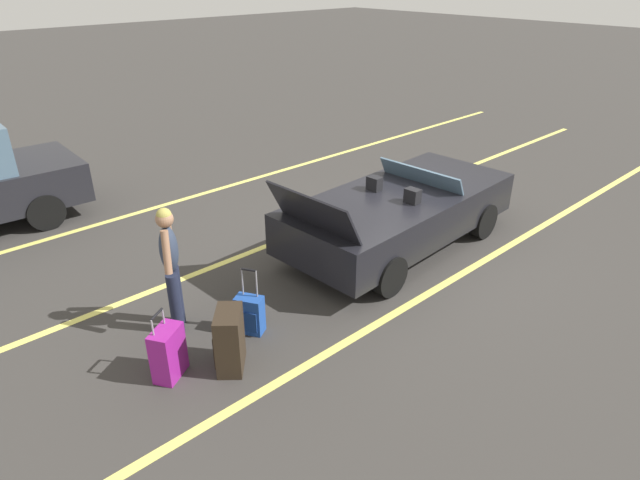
{
  "coord_description": "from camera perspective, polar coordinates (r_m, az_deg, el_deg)",
  "views": [
    {
      "loc": [
        -6.3,
        -5.01,
        4.14
      ],
      "look_at": [
        -1.8,
        -0.09,
        0.75
      ],
      "focal_mm": 30.47,
      "sensor_mm": 36.0,
      "label": 1
    }
  ],
  "objects": [
    {
      "name": "suitcase_small_carryon",
      "position": [
        6.87,
        -7.4,
        -7.76
      ],
      "size": [
        0.35,
        0.39,
        0.88
      ],
      "rotation": [
        0.0,
        0.0,
        3.68
      ],
      "color": "#1E479E",
      "rests_on": "ground_plane"
    },
    {
      "name": "suitcase_medium_bright",
      "position": [
        6.35,
        -15.66,
        -11.33
      ],
      "size": [
        0.47,
        0.41,
        0.83
      ],
      "rotation": [
        0.0,
        0.0,
        5.27
      ],
      "color": "#991E8C",
      "rests_on": "ground_plane"
    },
    {
      "name": "ground_plane",
      "position": [
        9.05,
        8.06,
        -0.57
      ],
      "size": [
        80.0,
        80.0,
        0.0
      ],
      "primitive_type": "plane",
      "color": "#383533"
    },
    {
      "name": "traveler_person",
      "position": [
        6.79,
        -15.41,
        -2.35
      ],
      "size": [
        0.4,
        0.55,
        1.65
      ],
      "rotation": [
        0.0,
        0.0,
        -0.58
      ],
      "color": "#1E2338",
      "rests_on": "ground_plane"
    },
    {
      "name": "suitcase_large_black",
      "position": [
        6.29,
        -9.49,
        -10.35
      ],
      "size": [
        0.53,
        0.55,
        0.74
      ],
      "rotation": [
        0.0,
        0.0,
        2.42
      ],
      "color": "#2D2319",
      "rests_on": "ground_plane"
    },
    {
      "name": "convertible_car",
      "position": [
        8.94,
        9.07,
        3.21
      ],
      "size": [
        4.28,
        1.99,
        1.51
      ],
      "rotation": [
        0.0,
        0.0,
        0.05
      ],
      "color": "black",
      "rests_on": "ground_plane"
    },
    {
      "name": "lot_line_far",
      "position": [
        11.85,
        -7.43,
        6.26
      ],
      "size": [
        18.0,
        0.12,
        0.01
      ],
      "primitive_type": "cube",
      "color": "#EAE066",
      "rests_on": "ground_plane"
    },
    {
      "name": "lot_line_mid",
      "position": [
        9.92,
        1.73,
        2.25
      ],
      "size": [
        18.0,
        0.12,
        0.01
      ],
      "primitive_type": "cube",
      "color": "#EAE066",
      "rests_on": "ground_plane"
    },
    {
      "name": "lot_line_near",
      "position": [
        8.42,
        14.63,
        -3.49
      ],
      "size": [
        18.0,
        0.12,
        0.01
      ],
      "primitive_type": "cube",
      "color": "#EAE066",
      "rests_on": "ground_plane"
    }
  ]
}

